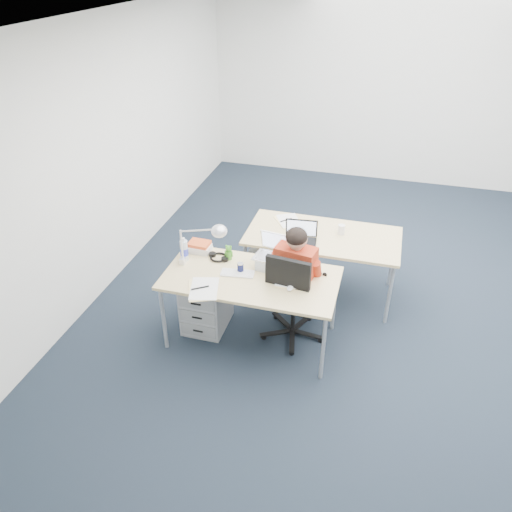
# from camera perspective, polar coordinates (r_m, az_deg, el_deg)

# --- Properties ---
(floor) EXTENTS (7.00, 7.00, 0.00)m
(floor) POSITION_cam_1_polar(r_m,az_deg,el_deg) (5.60, 13.73, -5.28)
(floor) COLOR black
(floor) RESTS_ON ground
(room) EXTENTS (6.02, 7.02, 2.80)m
(room) POSITION_cam_1_polar(r_m,az_deg,el_deg) (4.79, 16.37, 11.26)
(room) COLOR silver
(room) RESTS_ON ground
(desk_near) EXTENTS (1.60, 0.80, 0.73)m
(desk_near) POSITION_cam_1_polar(r_m,az_deg,el_deg) (4.60, -0.59, -2.88)
(desk_near) COLOR #D0B678
(desk_near) RESTS_ON ground
(desk_far) EXTENTS (1.60, 0.80, 0.73)m
(desk_far) POSITION_cam_1_polar(r_m,az_deg,el_deg) (5.30, 7.63, 1.97)
(desk_far) COLOR #D0B678
(desk_far) RESTS_ON ground
(office_chair) EXTENTS (0.71, 0.71, 1.01)m
(office_chair) POSITION_cam_1_polar(r_m,az_deg,el_deg) (4.87, 4.16, -6.53)
(office_chair) COLOR black
(office_chair) RESTS_ON ground
(seated_person) EXTENTS (0.42, 0.69, 1.19)m
(seated_person) POSITION_cam_1_polar(r_m,az_deg,el_deg) (4.81, 4.99, -2.42)
(seated_person) COLOR #A52E17
(seated_person) RESTS_ON ground
(drawer_pedestal_near) EXTENTS (0.40, 0.50, 0.55)m
(drawer_pedestal_near) POSITION_cam_1_polar(r_m,az_deg,el_deg) (5.03, -5.66, -5.31)
(drawer_pedestal_near) COLOR #ADAFB3
(drawer_pedestal_near) RESTS_ON ground
(drawer_pedestal_far) EXTENTS (0.40, 0.50, 0.55)m
(drawer_pedestal_far) POSITION_cam_1_polar(r_m,az_deg,el_deg) (5.59, 1.81, -0.89)
(drawer_pedestal_far) COLOR #ADAFB3
(drawer_pedestal_far) RESTS_ON ground
(silver_laptop) EXTENTS (0.34, 0.28, 0.32)m
(silver_laptop) POSITION_cam_1_polar(r_m,az_deg,el_deg) (4.61, 1.69, 0.29)
(silver_laptop) COLOR silver
(silver_laptop) RESTS_ON desk_near
(wireless_keyboard) EXTENTS (0.32, 0.16, 0.02)m
(wireless_keyboard) POSITION_cam_1_polar(r_m,az_deg,el_deg) (4.61, -2.13, -1.98)
(wireless_keyboard) COLOR white
(wireless_keyboard) RESTS_ON desk_near
(computer_mouse) EXTENTS (0.06, 0.09, 0.03)m
(computer_mouse) POSITION_cam_1_polar(r_m,az_deg,el_deg) (4.41, 3.92, -3.70)
(computer_mouse) COLOR white
(computer_mouse) RESTS_ON desk_near
(headphones) EXTENTS (0.27, 0.23, 0.04)m
(headphones) POSITION_cam_1_polar(r_m,az_deg,el_deg) (4.84, -4.30, -0.08)
(headphones) COLOR black
(headphones) RESTS_ON desk_near
(can_koozie) EXTENTS (0.08, 0.08, 0.10)m
(can_koozie) POSITION_cam_1_polar(r_m,az_deg,el_deg) (4.61, -1.79, -1.32)
(can_koozie) COLOR #151944
(can_koozie) RESTS_ON desk_near
(water_bottle) EXTENTS (0.10, 0.10, 0.24)m
(water_bottle) POSITION_cam_1_polar(r_m,az_deg,el_deg) (4.80, -8.23, 0.78)
(water_bottle) COLOR silver
(water_bottle) RESTS_ON desk_near
(bear_figurine) EXTENTS (0.09, 0.08, 0.16)m
(bear_figurine) POSITION_cam_1_polar(r_m,az_deg,el_deg) (4.79, -3.14, 0.44)
(bear_figurine) COLOR #277C21
(bear_figurine) RESTS_ON desk_near
(book_stack) EXTENTS (0.26, 0.22, 0.10)m
(book_stack) POSITION_cam_1_polar(r_m,az_deg,el_deg) (4.95, -6.45, 1.05)
(book_stack) COLOR silver
(book_stack) RESTS_ON desk_near
(cordless_phone) EXTENTS (0.05, 0.04, 0.16)m
(cordless_phone) POSITION_cam_1_polar(r_m,az_deg,el_deg) (4.90, -8.42, 0.94)
(cordless_phone) COLOR black
(cordless_phone) RESTS_ON desk_near
(papers_left) EXTENTS (0.33, 0.40, 0.01)m
(papers_left) POSITION_cam_1_polar(r_m,az_deg,el_deg) (4.43, -6.13, -3.80)
(papers_left) COLOR #FFE293
(papers_left) RESTS_ON desk_near
(papers_right) EXTENTS (0.22, 0.30, 0.01)m
(papers_right) POSITION_cam_1_polar(r_m,az_deg,el_deg) (4.54, 3.61, -2.64)
(papers_right) COLOR #FFE293
(papers_right) RESTS_ON desk_near
(sunglasses) EXTENTS (0.10, 0.07, 0.02)m
(sunglasses) POSITION_cam_1_polar(r_m,az_deg,el_deg) (4.63, 7.57, -2.05)
(sunglasses) COLOR black
(sunglasses) RESTS_ON desk_near
(desk_lamp) EXTENTS (0.45, 0.32, 0.49)m
(desk_lamp) POSITION_cam_1_polar(r_m,az_deg,el_deg) (4.63, -6.88, 1.44)
(desk_lamp) COLOR silver
(desk_lamp) RESTS_ON desk_near
(dark_laptop) EXTENTS (0.36, 0.35, 0.24)m
(dark_laptop) POSITION_cam_1_polar(r_m,az_deg,el_deg) (5.04, 5.12, 2.64)
(dark_laptop) COLOR black
(dark_laptop) RESTS_ON desk_far
(far_cup) EXTENTS (0.09, 0.09, 0.10)m
(far_cup) POSITION_cam_1_polar(r_m,az_deg,el_deg) (5.30, 9.73, 3.01)
(far_cup) COLOR white
(far_cup) RESTS_ON desk_far
(far_papers) EXTENTS (0.35, 0.38, 0.01)m
(far_papers) POSITION_cam_1_polar(r_m,az_deg,el_deg) (5.50, 3.65, 3.99)
(far_papers) COLOR white
(far_papers) RESTS_ON desk_far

